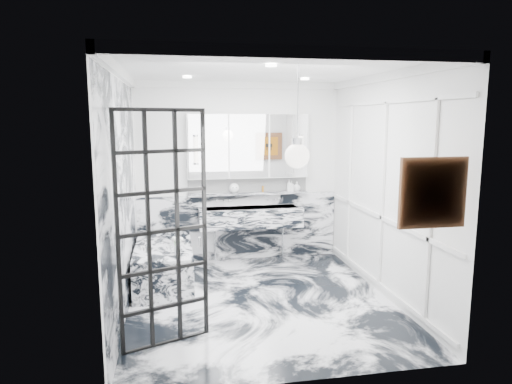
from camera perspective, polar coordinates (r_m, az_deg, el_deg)
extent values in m
plane|color=white|center=(5.84, 0.47, -13.42)|extent=(3.60, 3.60, 0.00)
plane|color=white|center=(5.42, 0.51, 15.05)|extent=(3.60, 3.60, 0.00)
plane|color=white|center=(7.22, -2.21, 2.45)|extent=(3.60, 0.00, 3.60)
plane|color=white|center=(3.74, 5.72, -3.93)|extent=(3.60, 0.00, 3.60)
plane|color=white|center=(5.39, -16.45, -0.21)|extent=(0.00, 3.60, 3.60)
plane|color=white|center=(5.97, 15.75, 0.69)|extent=(0.00, 3.60, 3.60)
cube|color=white|center=(7.35, -2.14, -4.37)|extent=(3.18, 0.05, 1.05)
cube|color=white|center=(5.40, -16.26, -0.84)|extent=(0.02, 3.56, 2.68)
cube|color=white|center=(5.98, 15.54, -0.26)|extent=(0.03, 3.40, 2.30)
imported|color=#8C5919|center=(7.32, 4.15, 0.82)|extent=(0.09, 0.09, 0.19)
imported|color=#4C4C51|center=(7.33, 4.46, 0.74)|extent=(0.10, 0.10, 0.17)
imported|color=silver|center=(7.35, 5.10, 0.70)|extent=(0.15, 0.15, 0.15)
sphere|color=white|center=(7.15, -2.76, 0.48)|extent=(0.16, 0.16, 0.16)
cylinder|color=#8C5919|center=(7.23, 0.86, 0.38)|extent=(0.04, 0.04, 0.10)
cylinder|color=silver|center=(5.85, -9.79, -7.18)|extent=(0.08, 0.08, 0.12)
cube|color=#B57312|center=(4.21, 21.24, -0.09)|extent=(0.52, 0.05, 0.52)
sphere|color=white|center=(4.38, 5.17, 4.51)|extent=(0.24, 0.24, 0.24)
cube|color=silver|center=(7.11, -0.70, -3.12)|extent=(1.60, 0.45, 0.30)
cube|color=silver|center=(7.21, -0.93, -0.21)|extent=(1.90, 0.14, 0.04)
cube|color=white|center=(7.25, -1.01, 0.92)|extent=(1.90, 0.03, 0.23)
cube|color=white|center=(7.13, -0.95, 5.76)|extent=(1.90, 0.16, 1.00)
cylinder|color=white|center=(6.95, -7.53, 5.26)|extent=(0.07, 0.07, 0.40)
cylinder|color=white|center=(7.22, 5.64, 5.44)|extent=(0.07, 0.07, 0.40)
cube|color=silver|center=(6.50, -11.41, -8.66)|extent=(0.75, 1.65, 0.55)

